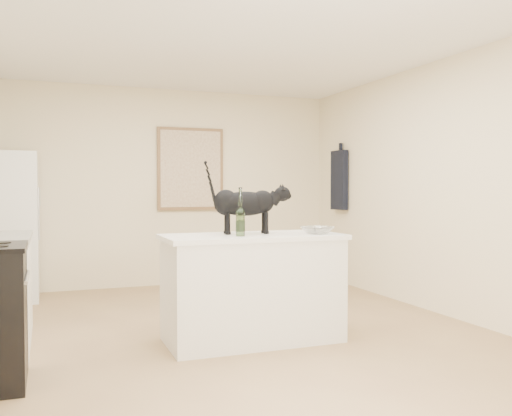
# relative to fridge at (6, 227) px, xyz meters

# --- Properties ---
(floor) EXTENTS (5.50, 5.50, 0.00)m
(floor) POSITION_rel_fridge_xyz_m (1.95, -2.35, -0.85)
(floor) COLOR #A38356
(floor) RESTS_ON ground
(ceiling) EXTENTS (5.50, 5.50, 0.00)m
(ceiling) POSITION_rel_fridge_xyz_m (1.95, -2.35, 1.75)
(ceiling) COLOR white
(ceiling) RESTS_ON ground
(wall_back) EXTENTS (4.50, 0.00, 4.50)m
(wall_back) POSITION_rel_fridge_xyz_m (1.95, 0.40, 0.45)
(wall_back) COLOR beige
(wall_back) RESTS_ON ground
(wall_front) EXTENTS (4.50, 0.00, 4.50)m
(wall_front) POSITION_rel_fridge_xyz_m (1.95, -5.10, 0.45)
(wall_front) COLOR beige
(wall_front) RESTS_ON ground
(wall_right) EXTENTS (0.00, 5.50, 5.50)m
(wall_right) POSITION_rel_fridge_xyz_m (4.20, -2.35, 0.45)
(wall_right) COLOR beige
(wall_right) RESTS_ON ground
(island_base) EXTENTS (1.44, 0.67, 0.86)m
(island_base) POSITION_rel_fridge_xyz_m (2.05, -2.55, -0.42)
(island_base) COLOR white
(island_base) RESTS_ON floor
(island_top) EXTENTS (1.50, 0.70, 0.04)m
(island_top) POSITION_rel_fridge_xyz_m (2.05, -2.55, 0.03)
(island_top) COLOR white
(island_top) RESTS_ON island_base
(fridge) EXTENTS (0.68, 0.68, 1.70)m
(fridge) POSITION_rel_fridge_xyz_m (0.00, 0.00, 0.00)
(fridge) COLOR white
(fridge) RESTS_ON floor
(artwork_frame) EXTENTS (0.90, 0.03, 1.10)m
(artwork_frame) POSITION_rel_fridge_xyz_m (2.25, 0.37, 0.70)
(artwork_frame) COLOR brown
(artwork_frame) RESTS_ON wall_back
(artwork_canvas) EXTENTS (0.82, 0.00, 1.02)m
(artwork_canvas) POSITION_rel_fridge_xyz_m (2.25, 0.35, 0.70)
(artwork_canvas) COLOR beige
(artwork_canvas) RESTS_ON wall_back
(hanging_garment) EXTENTS (0.08, 0.34, 0.80)m
(hanging_garment) POSITION_rel_fridge_xyz_m (4.14, -0.30, 0.55)
(hanging_garment) COLOR black
(hanging_garment) RESTS_ON wall_right
(black_cat) EXTENTS (0.68, 0.29, 0.46)m
(black_cat) POSITION_rel_fridge_xyz_m (2.01, -2.46, 0.28)
(black_cat) COLOR black
(black_cat) RESTS_ON island_top
(wine_bottle) EXTENTS (0.08, 0.08, 0.35)m
(wine_bottle) POSITION_rel_fridge_xyz_m (1.90, -2.67, 0.22)
(wine_bottle) COLOR #325E25
(wine_bottle) RESTS_ON island_top
(glass_bowl) EXTENTS (0.31, 0.31, 0.06)m
(glass_bowl) POSITION_rel_fridge_xyz_m (2.59, -2.68, 0.08)
(glass_bowl) COLOR silver
(glass_bowl) RESTS_ON island_top
(fridge_paper) EXTENTS (0.05, 0.16, 0.21)m
(fridge_paper) POSITION_rel_fridge_xyz_m (0.34, -0.02, 0.34)
(fridge_paper) COLOR beige
(fridge_paper) RESTS_ON fridge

